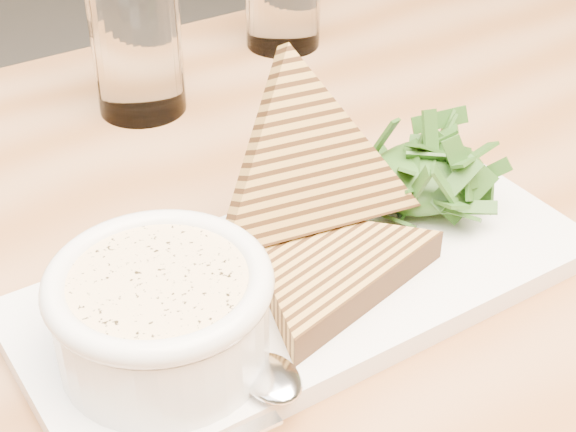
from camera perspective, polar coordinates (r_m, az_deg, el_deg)
table_top at (r=0.64m, az=0.85°, el=-3.13°), size 1.27×0.93×0.04m
table_leg_br at (r=1.36m, az=8.77°, el=0.85°), size 0.06×0.06×0.69m
platter at (r=0.58m, az=1.26°, el=-4.26°), size 0.40×0.21×0.02m
soup_bowl at (r=0.51m, az=-8.10°, el=-6.94°), size 0.12×0.12×0.05m
soup at (r=0.49m, az=-8.38°, el=-4.42°), size 0.10×0.10×0.01m
bowl_rim at (r=0.49m, az=-8.40°, el=-4.24°), size 0.13×0.13×0.01m
sandwich_flat at (r=0.56m, az=2.34°, el=-3.27°), size 0.18×0.18×0.02m
sandwich_lean at (r=0.58m, az=1.31°, el=3.07°), size 0.20×0.20×0.19m
salad_base at (r=0.64m, az=8.85°, el=2.55°), size 0.10×0.08×0.04m
arugula_pile at (r=0.64m, az=8.91°, el=3.17°), size 0.11×0.10×0.05m
spoon_bowl at (r=0.50m, az=-1.08°, el=-10.42°), size 0.04×0.05×0.01m
glass_near at (r=0.78m, az=-9.73°, el=10.71°), size 0.08×0.08×0.12m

